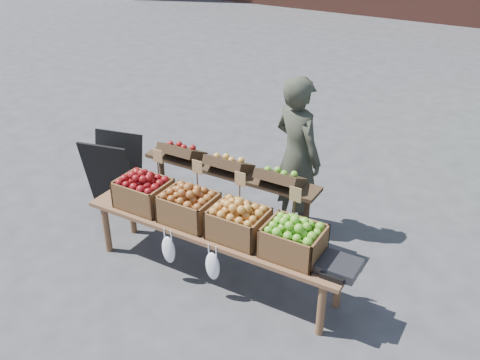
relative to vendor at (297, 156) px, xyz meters
The scene contains 10 objects.
ground 1.96m from the vendor, 115.37° to the right, with size 80.00×80.00×0.00m, color #3F3F41.
vendor is the anchor object (origin of this frame).
chalkboard_sign 2.16m from the vendor, 160.96° to the right, with size 0.61×0.33×0.92m, color black, non-canonical shape.
back_table 0.82m from the vendor, 138.44° to the right, with size 2.10×0.44×1.04m, color #352517, non-canonical shape.
display_bench 1.38m from the vendor, 103.43° to the right, with size 2.70×0.56×0.57m, color brown, non-canonical shape.
crate_golden_apples 1.65m from the vendor, 132.65° to the right, with size 0.50×0.40×0.28m, color maroon, non-canonical shape.
crate_russet_pears 1.35m from the vendor, 115.00° to the right, with size 0.50×0.40×0.28m, color #9C5F2D, non-canonical shape.
crate_red_apples 1.22m from the vendor, 90.65° to the right, with size 0.50×0.40×0.28m, color #A88124, non-canonical shape.
crate_green_apples 1.33m from the vendor, 66.08° to the right, with size 0.50×0.40×0.28m, color #5C962E, non-canonical shape.
weighing_scale 1.57m from the vendor, 51.51° to the right, with size 0.34×0.30×0.08m, color black.
Camera 1 is at (2.79, -3.13, 3.38)m, focal length 40.00 mm.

